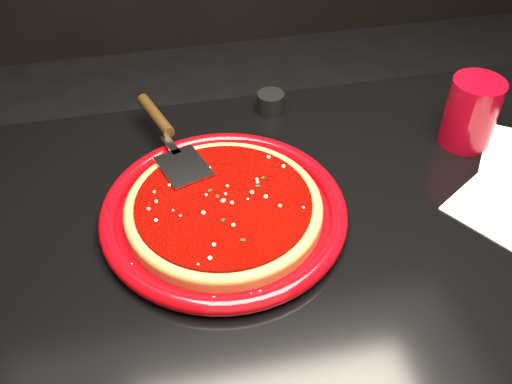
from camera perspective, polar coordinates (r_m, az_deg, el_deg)
table at (r=1.23m, az=5.59°, el=-15.61°), size 1.20×0.80×0.75m
plate at (r=0.93m, az=-3.23°, el=-2.00°), size 0.51×0.51×0.03m
pizza_crust at (r=0.93m, az=-3.24°, el=-1.80°), size 0.41×0.41×0.02m
pizza_crust_rim at (r=0.92m, az=-3.26°, el=-1.45°), size 0.41×0.41×0.02m
pizza_sauce at (r=0.92m, az=-3.27°, el=-1.19°), size 0.36×0.36×0.01m
parmesan_dusting at (r=0.91m, az=-3.29°, el=-0.83°), size 0.28×0.28×0.01m
basil_flecks at (r=0.91m, az=-3.29°, el=-0.88°), size 0.25×0.25×0.00m
pizza_server at (r=1.03m, az=-8.66°, el=5.48°), size 0.18×0.32×0.02m
cup at (r=1.12m, az=20.70°, el=7.44°), size 0.11×0.11×0.13m
napkin_a at (r=1.04m, az=24.08°, el=-1.55°), size 0.23×0.23×0.00m
ramekin at (r=1.16m, az=1.47°, el=8.93°), size 0.07×0.07×0.04m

